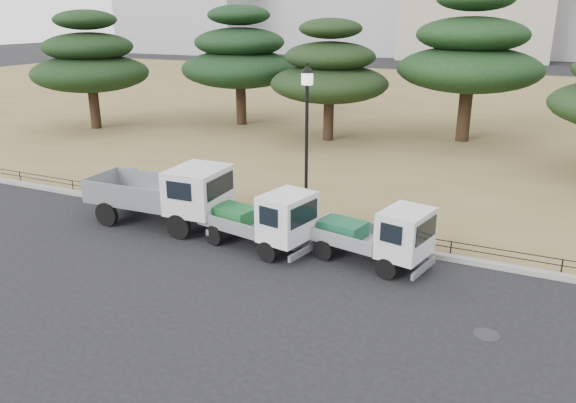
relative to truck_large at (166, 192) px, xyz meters
The scene contains 14 objects.
ground 4.73m from the truck_large, 18.52° to the right, with size 220.00×220.00×0.00m, color black.
lawn 29.49m from the truck_large, 81.54° to the left, with size 120.00×56.00×0.15m, color olive.
curb 4.62m from the truck_large, 14.81° to the left, with size 120.00×0.25×0.16m, color gray.
truck_large is the anchor object (origin of this frame).
truck_kei_front 3.98m from the truck_large, ahead, with size 3.88×2.21×1.93m.
truck_kei_rear 7.45m from the truck_large, ahead, with size 3.74×2.16×1.84m.
street_lamp 5.42m from the truck_large, 17.58° to the left, with size 0.47×0.47×5.30m.
pipe_fence 4.59m from the truck_large, 16.65° to the left, with size 38.00×0.04×0.40m.
tarp_pile 3.61m from the truck_large, 155.76° to the left, with size 1.98×1.65×1.14m.
manhole 11.22m from the truck_large, 13.76° to the right, with size 0.60×0.60×0.01m, color #2D2D30.
pine_west_far 18.43m from the truck_large, 140.49° to the left, with size 6.94×6.94×7.01m.
pine_west_near 18.04m from the truck_large, 111.42° to the left, with size 7.30×7.30×7.30m.
pine_center_left 14.72m from the truck_large, 88.84° to the left, with size 6.47×6.47×6.57m.
pine_center_right 19.25m from the truck_large, 67.75° to the left, with size 7.70×7.70×8.17m.
Camera 1 is at (7.15, -13.20, 6.96)m, focal length 35.00 mm.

